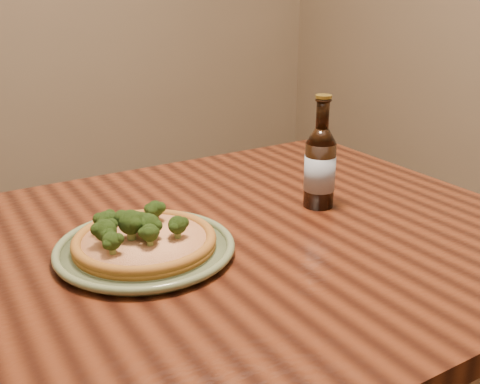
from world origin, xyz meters
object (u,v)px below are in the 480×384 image
pizza (143,239)px  beer_bottle (320,166)px  table (108,320)px  plate (145,248)px

pizza → beer_bottle: (0.38, 0.02, 0.06)m
table → pizza: pizza is taller
pizza → beer_bottle: beer_bottle is taller
table → plate: plate is taller
table → beer_bottle: size_ratio=7.08×
plate → beer_bottle: (0.38, 0.02, 0.07)m
table → pizza: (0.08, 0.02, 0.12)m
plate → beer_bottle: size_ratio=1.33×
table → beer_bottle: 0.50m
table → beer_bottle: bearing=4.3°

